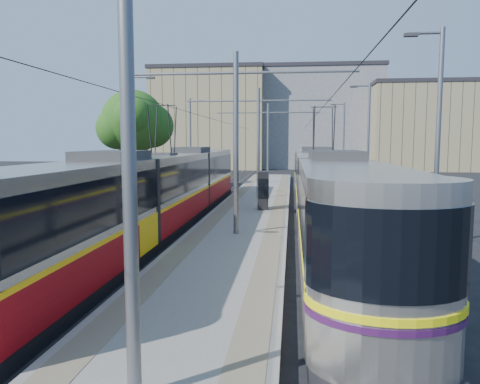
# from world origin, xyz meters

# --- Properties ---
(ground) EXTENTS (160.00, 160.00, 0.00)m
(ground) POSITION_xyz_m (0.00, 0.00, 0.00)
(ground) COLOR black
(ground) RESTS_ON ground
(platform) EXTENTS (4.00, 50.00, 0.30)m
(platform) POSITION_xyz_m (0.00, 17.00, 0.15)
(platform) COLOR gray
(platform) RESTS_ON ground
(tactile_strip_left) EXTENTS (0.70, 50.00, 0.01)m
(tactile_strip_left) POSITION_xyz_m (-1.45, 17.00, 0.30)
(tactile_strip_left) COLOR gray
(tactile_strip_left) RESTS_ON platform
(tactile_strip_right) EXTENTS (0.70, 50.00, 0.01)m
(tactile_strip_right) POSITION_xyz_m (1.45, 17.00, 0.30)
(tactile_strip_right) COLOR gray
(tactile_strip_right) RESTS_ON platform
(rails) EXTENTS (8.71, 70.00, 0.03)m
(rails) POSITION_xyz_m (0.00, 17.00, 0.02)
(rails) COLOR gray
(rails) RESTS_ON ground
(tram_left) EXTENTS (2.43, 29.81, 5.50)m
(tram_left) POSITION_xyz_m (-3.60, 10.48, 1.71)
(tram_left) COLOR black
(tram_left) RESTS_ON ground
(tram_right) EXTENTS (2.43, 31.97, 5.50)m
(tram_right) POSITION_xyz_m (3.60, 12.22, 1.86)
(tram_right) COLOR black
(tram_right) RESTS_ON ground
(catenary) EXTENTS (9.20, 70.00, 7.00)m
(catenary) POSITION_xyz_m (0.00, 14.15, 4.52)
(catenary) COLOR slate
(catenary) RESTS_ON platform
(street_lamps) EXTENTS (15.18, 38.22, 8.00)m
(street_lamps) POSITION_xyz_m (-0.00, 21.00, 4.18)
(street_lamps) COLOR slate
(street_lamps) RESTS_ON ground
(shelter) EXTENTS (0.67, 0.98, 2.03)m
(shelter) POSITION_xyz_m (0.63, 14.81, 1.36)
(shelter) COLOR black
(shelter) RESTS_ON platform
(tree) EXTENTS (5.49, 5.07, 7.97)m
(tree) POSITION_xyz_m (-9.99, 26.14, 5.39)
(tree) COLOR #382314
(tree) RESTS_ON ground
(building_left) EXTENTS (16.32, 12.24, 14.57)m
(building_left) POSITION_xyz_m (-10.00, 60.00, 7.30)
(building_left) COLOR gray
(building_left) RESTS_ON ground
(building_centre) EXTENTS (18.36, 14.28, 14.98)m
(building_centre) POSITION_xyz_m (6.00, 64.00, 7.50)
(building_centre) COLOR gray
(building_centre) RESTS_ON ground
(building_right) EXTENTS (14.28, 10.20, 12.05)m
(building_right) POSITION_xyz_m (20.00, 58.00, 6.04)
(building_right) COLOR gray
(building_right) RESTS_ON ground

